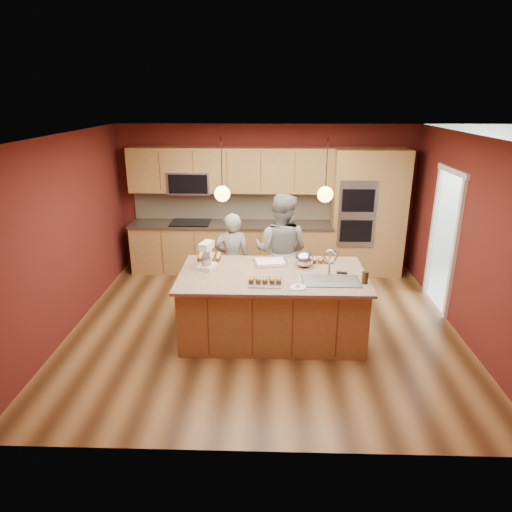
{
  "coord_description": "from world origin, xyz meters",
  "views": [
    {
      "loc": [
        0.06,
        -5.95,
        3.19
      ],
      "look_at": [
        -0.12,
        -0.1,
        1.11
      ],
      "focal_mm": 32.0,
      "sensor_mm": 36.0,
      "label": 1
    }
  ],
  "objects_px": {
    "person_left": "(232,260)",
    "mixing_bowl": "(304,259)",
    "island": "(273,304)",
    "person_right": "(281,251)",
    "stand_mixer": "(207,257)"
  },
  "relations": [
    {
      "from": "person_left",
      "to": "mixing_bowl",
      "type": "xyz_separation_m",
      "value": [
        1.06,
        -0.68,
        0.27
      ]
    },
    {
      "from": "island",
      "to": "person_right",
      "type": "distance_m",
      "value": 1.06
    },
    {
      "from": "person_left",
      "to": "mixing_bowl",
      "type": "height_order",
      "value": "person_left"
    },
    {
      "from": "stand_mixer",
      "to": "person_right",
      "type": "bearing_deg",
      "value": 53.57
    },
    {
      "from": "island",
      "to": "person_left",
      "type": "distance_m",
      "value": 1.18
    },
    {
      "from": "island",
      "to": "person_left",
      "type": "xyz_separation_m",
      "value": [
        -0.64,
        0.96,
        0.28
      ]
    },
    {
      "from": "island",
      "to": "person_right",
      "type": "height_order",
      "value": "person_right"
    },
    {
      "from": "person_left",
      "to": "person_right",
      "type": "xyz_separation_m",
      "value": [
        0.76,
        0.0,
        0.15
      ]
    },
    {
      "from": "island",
      "to": "person_right",
      "type": "relative_size",
      "value": 1.38
    },
    {
      "from": "mixing_bowl",
      "to": "stand_mixer",
      "type": "bearing_deg",
      "value": -175.63
    },
    {
      "from": "person_right",
      "to": "stand_mixer",
      "type": "height_order",
      "value": "person_right"
    },
    {
      "from": "person_right",
      "to": "island",
      "type": "bearing_deg",
      "value": 102.41
    },
    {
      "from": "person_right",
      "to": "mixing_bowl",
      "type": "height_order",
      "value": "person_right"
    },
    {
      "from": "person_left",
      "to": "island",
      "type": "bearing_deg",
      "value": 117.47
    },
    {
      "from": "island",
      "to": "mixing_bowl",
      "type": "relative_size",
      "value": 9.47
    }
  ]
}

